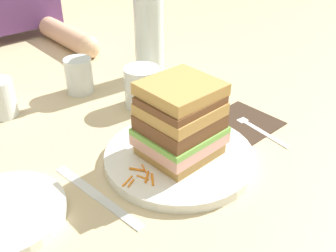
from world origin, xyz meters
TOP-DOWN VIEW (x-y plane):
  - ground_plane at (0.00, 0.00)m, footprint 3.00×3.00m
  - main_plate at (0.01, -0.01)m, footprint 0.26×0.26m
  - sandwich at (0.01, -0.01)m, footprint 0.13×0.12m
  - carrot_shred_0 at (-0.07, -0.03)m, footprint 0.02×0.02m
  - carrot_shred_1 at (-0.08, -0.00)m, footprint 0.02×0.02m
  - carrot_shred_2 at (-0.08, -0.02)m, footprint 0.01×0.02m
  - carrot_shred_3 at (-0.07, -0.04)m, footprint 0.02×0.02m
  - carrot_shred_4 at (-0.06, -0.01)m, footprint 0.01×0.02m
  - carrot_shred_5 at (-0.10, -0.02)m, footprint 0.02×0.01m
  - carrot_shred_6 at (-0.10, -0.01)m, footprint 0.03×0.01m
  - carrot_shred_7 at (0.11, -0.01)m, footprint 0.01×0.02m
  - carrot_shred_8 at (0.11, -0.01)m, footprint 0.02×0.01m
  - carrot_shred_9 at (0.08, -0.02)m, footprint 0.01×0.02m
  - carrot_shred_10 at (0.11, 0.01)m, footprint 0.03×0.02m
  - carrot_shred_11 at (0.09, -0.01)m, footprint 0.02×0.02m
  - carrot_shred_12 at (0.09, -0.00)m, footprint 0.03×0.02m
  - carrot_shred_13 at (0.10, -0.02)m, footprint 0.03×0.02m
  - napkin_dark at (0.19, -0.00)m, footprint 0.12×0.13m
  - fork at (0.19, -0.02)m, footprint 0.03×0.17m
  - knife at (-0.15, 0.00)m, footprint 0.04×0.20m
  - juice_glass at (0.08, 0.19)m, footprint 0.07×0.07m
  - water_bottle at (0.19, 0.29)m, footprint 0.07×0.07m
  - empty_tumbler_0 at (0.02, 0.33)m, footprint 0.06×0.06m
  - empty_tumbler_1 at (-0.16, 0.34)m, footprint 0.06×0.06m
  - side_plate at (-0.27, 0.05)m, footprint 0.17×0.17m

SIDE VIEW (x-z plane):
  - ground_plane at x=0.00m, z-range 0.00..0.00m
  - napkin_dark at x=0.19m, z-range 0.00..0.00m
  - knife at x=-0.15m, z-range 0.00..0.00m
  - fork at x=0.19m, z-range 0.00..0.01m
  - side_plate at x=-0.27m, z-range 0.00..0.02m
  - main_plate at x=0.01m, z-range 0.00..0.02m
  - carrot_shred_4 at x=-0.06m, z-range 0.02..0.02m
  - carrot_shred_2 at x=-0.08m, z-range 0.02..0.02m
  - carrot_shred_13 at x=0.10m, z-range 0.02..0.02m
  - carrot_shred_5 at x=-0.10m, z-range 0.02..0.02m
  - carrot_shred_6 at x=-0.10m, z-range 0.02..0.02m
  - carrot_shred_11 at x=0.09m, z-range 0.02..0.02m
  - carrot_shred_10 at x=0.11m, z-range 0.02..0.02m
  - carrot_shred_7 at x=0.11m, z-range 0.02..0.02m
  - carrot_shred_9 at x=0.08m, z-range 0.02..0.02m
  - carrot_shred_0 at x=-0.07m, z-range 0.02..0.02m
  - carrot_shred_3 at x=-0.07m, z-range 0.02..0.02m
  - carrot_shred_8 at x=0.11m, z-range 0.02..0.02m
  - carrot_shred_12 at x=0.09m, z-range 0.02..0.02m
  - carrot_shred_1 at x=-0.08m, z-range 0.02..0.02m
  - empty_tumbler_1 at x=-0.16m, z-range 0.00..0.08m
  - juice_glass at x=0.08m, z-range 0.00..0.08m
  - empty_tumbler_0 at x=0.02m, z-range 0.00..0.08m
  - sandwich at x=0.01m, z-range 0.02..0.14m
  - water_bottle at x=0.19m, z-range -0.02..0.28m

